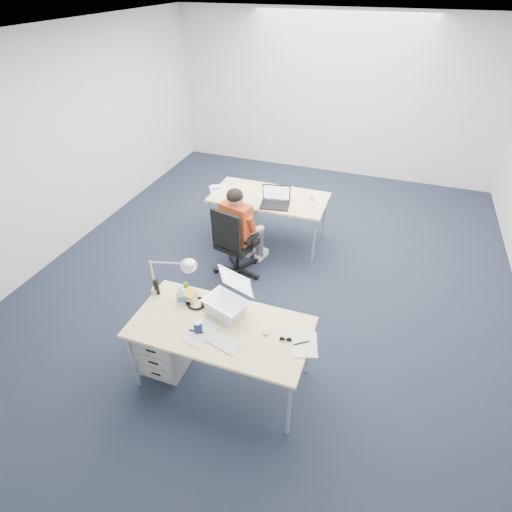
{
  "coord_description": "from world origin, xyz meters",
  "views": [
    {
      "loc": [
        1.17,
        -4.07,
        3.32
      ],
      "look_at": [
        0.03,
        -0.87,
        0.85
      ],
      "focal_mm": 28.0,
      "sensor_mm": 36.0,
      "label": 1
    }
  ],
  "objects_px": {
    "headphones": "(197,303)",
    "desk_near": "(221,330)",
    "desk_far": "(269,199)",
    "drawer_pedestal_far": "(240,222)",
    "book_stack": "(188,296)",
    "desk_lamp": "(167,275)",
    "office_chair": "(236,255)",
    "can_koozie": "(198,326)",
    "computer_mouse": "(266,331)",
    "sunglasses": "(286,339)",
    "seated_person": "(243,229)",
    "far_cup": "(312,197)",
    "dark_laptop": "(275,197)",
    "cordless_phone": "(157,287)",
    "silver_laptop": "(225,297)",
    "water_bottle": "(181,296)",
    "bear_figurine": "(186,287)",
    "drawer_pedestal_near": "(168,344)",
    "wireless_keyboard": "(222,342)"
  },
  "relations": [
    {
      "from": "headphones",
      "to": "desk_near",
      "type": "bearing_deg",
      "value": -34.53
    },
    {
      "from": "desk_far",
      "to": "drawer_pedestal_far",
      "type": "bearing_deg",
      "value": -169.62
    },
    {
      "from": "book_stack",
      "to": "desk_lamp",
      "type": "xyz_separation_m",
      "value": [
        -0.18,
        -0.02,
        0.22
      ]
    },
    {
      "from": "office_chair",
      "to": "can_koozie",
      "type": "bearing_deg",
      "value": -65.13
    },
    {
      "from": "computer_mouse",
      "to": "sunglasses",
      "type": "distance_m",
      "value": 0.19
    },
    {
      "from": "can_koozie",
      "to": "book_stack",
      "type": "distance_m",
      "value": 0.45
    },
    {
      "from": "seated_person",
      "to": "far_cup",
      "type": "distance_m",
      "value": 1.09
    },
    {
      "from": "desk_near",
      "to": "desk_lamp",
      "type": "bearing_deg",
      "value": 161.93
    },
    {
      "from": "seated_person",
      "to": "desk_far",
      "type": "bearing_deg",
      "value": 95.95
    },
    {
      "from": "desk_far",
      "to": "dark_laptop",
      "type": "height_order",
      "value": "dark_laptop"
    },
    {
      "from": "seated_person",
      "to": "cordless_phone",
      "type": "xyz_separation_m",
      "value": [
        -0.28,
        -1.58,
        0.21
      ]
    },
    {
      "from": "silver_laptop",
      "to": "cordless_phone",
      "type": "relative_size",
      "value": 2.34
    },
    {
      "from": "desk_far",
      "to": "desk_lamp",
      "type": "relative_size",
      "value": 3.08
    },
    {
      "from": "drawer_pedestal_far",
      "to": "headphones",
      "type": "xyz_separation_m",
      "value": [
        0.45,
        -2.24,
        0.47
      ]
    },
    {
      "from": "headphones",
      "to": "water_bottle",
      "type": "distance_m",
      "value": 0.16
    },
    {
      "from": "computer_mouse",
      "to": "bear_figurine",
      "type": "distance_m",
      "value": 0.93
    },
    {
      "from": "bear_figurine",
      "to": "dark_laptop",
      "type": "xyz_separation_m",
      "value": [
        0.29,
        1.96,
        0.07
      ]
    },
    {
      "from": "silver_laptop",
      "to": "drawer_pedestal_near",
      "type": "bearing_deg",
      "value": -145.92
    },
    {
      "from": "seated_person",
      "to": "headphones",
      "type": "relative_size",
      "value": 5.13
    },
    {
      "from": "headphones",
      "to": "can_koozie",
      "type": "height_order",
      "value": "can_koozie"
    },
    {
      "from": "headphones",
      "to": "can_koozie",
      "type": "relative_size",
      "value": 1.9
    },
    {
      "from": "bear_figurine",
      "to": "book_stack",
      "type": "relative_size",
      "value": 0.72
    },
    {
      "from": "headphones",
      "to": "bear_figurine",
      "type": "relative_size",
      "value": 1.78
    },
    {
      "from": "desk_far",
      "to": "silver_laptop",
      "type": "relative_size",
      "value": 4.01
    },
    {
      "from": "office_chair",
      "to": "seated_person",
      "type": "distance_m",
      "value": 0.36
    },
    {
      "from": "drawer_pedestal_near",
      "to": "sunglasses",
      "type": "height_order",
      "value": "sunglasses"
    },
    {
      "from": "cordless_phone",
      "to": "book_stack",
      "type": "bearing_deg",
      "value": -11.85
    },
    {
      "from": "office_chair",
      "to": "drawer_pedestal_near",
      "type": "distance_m",
      "value": 1.61
    },
    {
      "from": "far_cup",
      "to": "desk_near",
      "type": "bearing_deg",
      "value": -95.1
    },
    {
      "from": "sunglasses",
      "to": "bear_figurine",
      "type": "bearing_deg",
      "value": 155.22
    },
    {
      "from": "desk_far",
      "to": "can_koozie",
      "type": "distance_m",
      "value": 2.63
    },
    {
      "from": "desk_near",
      "to": "book_stack",
      "type": "distance_m",
      "value": 0.5
    },
    {
      "from": "computer_mouse",
      "to": "seated_person",
      "type": "bearing_deg",
      "value": 111.34
    },
    {
      "from": "wireless_keyboard",
      "to": "can_koozie",
      "type": "height_order",
      "value": "can_koozie"
    },
    {
      "from": "drawer_pedestal_far",
      "to": "dark_laptop",
      "type": "height_order",
      "value": "dark_laptop"
    },
    {
      "from": "book_stack",
      "to": "desk_lamp",
      "type": "relative_size",
      "value": 0.35
    },
    {
      "from": "drawer_pedestal_far",
      "to": "book_stack",
      "type": "xyz_separation_m",
      "value": [
        0.33,
        -2.2,
        0.5
      ]
    },
    {
      "from": "desk_far",
      "to": "silver_laptop",
      "type": "distance_m",
      "value": 2.37
    },
    {
      "from": "headphones",
      "to": "can_koozie",
      "type": "distance_m",
      "value": 0.36
    },
    {
      "from": "bear_figurine",
      "to": "drawer_pedestal_far",
      "type": "bearing_deg",
      "value": 92.92
    },
    {
      "from": "drawer_pedestal_near",
      "to": "water_bottle",
      "type": "bearing_deg",
      "value": 42.41
    },
    {
      "from": "bear_figurine",
      "to": "cordless_phone",
      "type": "relative_size",
      "value": 0.78
    },
    {
      "from": "wireless_keyboard",
      "to": "cordless_phone",
      "type": "bearing_deg",
      "value": 171.64
    },
    {
      "from": "office_chair",
      "to": "drawer_pedestal_far",
      "type": "bearing_deg",
      "value": 120.91
    },
    {
      "from": "bear_figurine",
      "to": "far_cup",
      "type": "height_order",
      "value": "bear_figurine"
    },
    {
      "from": "desk_near",
      "to": "headphones",
      "type": "bearing_deg",
      "value": 150.38
    },
    {
      "from": "desk_near",
      "to": "cordless_phone",
      "type": "distance_m",
      "value": 0.79
    },
    {
      "from": "drawer_pedestal_far",
      "to": "cordless_phone",
      "type": "distance_m",
      "value": 2.29
    },
    {
      "from": "drawer_pedestal_near",
      "to": "dark_laptop",
      "type": "distance_m",
      "value": 2.37
    },
    {
      "from": "drawer_pedestal_near",
      "to": "book_stack",
      "type": "xyz_separation_m",
      "value": [
        0.16,
        0.22,
        0.5
      ]
    }
  ]
}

